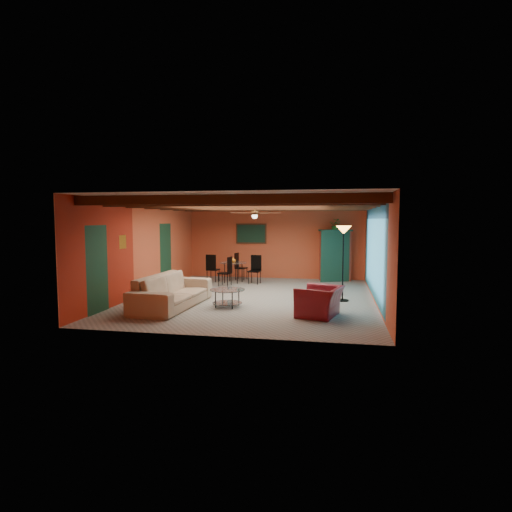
% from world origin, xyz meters
% --- Properties ---
extents(room, '(6.52, 8.01, 2.71)m').
position_xyz_m(room, '(0.00, 0.11, 2.36)').
color(room, gray).
rests_on(room, ground).
extents(sofa, '(1.23, 2.82, 0.81)m').
position_xyz_m(sofa, '(-1.78, -1.63, 0.40)').
color(sofa, '#A08267').
rests_on(sofa, ground).
extents(armchair, '(1.14, 1.23, 0.67)m').
position_xyz_m(armchair, '(1.88, -1.96, 0.34)').
color(armchair, maroon).
rests_on(armchair, ground).
extents(coffee_table, '(1.00, 1.00, 0.45)m').
position_xyz_m(coffee_table, '(-0.43, -1.36, 0.23)').
color(coffee_table, silver).
rests_on(coffee_table, ground).
extents(dining_table, '(2.12, 2.12, 0.98)m').
position_xyz_m(dining_table, '(-1.25, 2.58, 0.49)').
color(dining_table, silver).
rests_on(dining_table, ground).
extents(armoire, '(1.12, 0.82, 1.77)m').
position_xyz_m(armoire, '(2.20, 3.70, 0.88)').
color(armoire, maroon).
rests_on(armoire, ground).
extents(floor_lamp, '(0.43, 0.43, 2.03)m').
position_xyz_m(floor_lamp, '(2.41, -0.05, 1.01)').
color(floor_lamp, black).
rests_on(floor_lamp, ground).
extents(ceiling_fan, '(1.50, 1.50, 0.44)m').
position_xyz_m(ceiling_fan, '(0.00, 0.00, 2.36)').
color(ceiling_fan, '#472614').
rests_on(ceiling_fan, ceiling).
extents(painting, '(1.05, 0.03, 0.65)m').
position_xyz_m(painting, '(-0.90, 3.96, 1.65)').
color(painting, black).
rests_on(painting, wall_back).
extents(potted_plant, '(0.48, 0.44, 0.43)m').
position_xyz_m(potted_plant, '(2.20, 3.70, 1.98)').
color(potted_plant, '#26661E').
rests_on(potted_plant, armoire).
extents(vase, '(0.20, 0.20, 0.18)m').
position_xyz_m(vase, '(-1.25, 2.58, 1.06)').
color(vase, orange).
rests_on(vase, dining_table).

